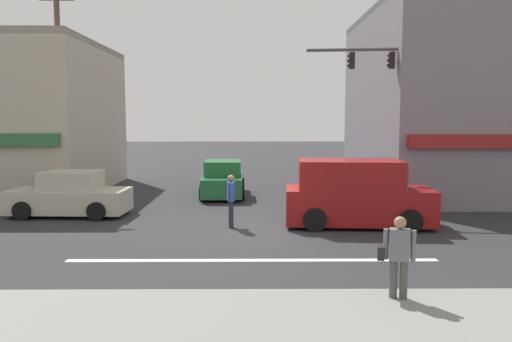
# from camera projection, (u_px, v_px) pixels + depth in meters

# --- Properties ---
(ground_plane) EXTENTS (120.00, 120.00, 0.00)m
(ground_plane) POSITION_uv_depth(u_px,v_px,m) (252.00, 229.00, 15.55)
(ground_plane) COLOR #2B2B2D
(lane_marking_stripe) EXTENTS (9.00, 0.24, 0.01)m
(lane_marking_stripe) POSITION_uv_depth(u_px,v_px,m) (252.00, 260.00, 12.06)
(lane_marking_stripe) COLOR silver
(lane_marking_stripe) RESTS_ON ground
(building_right_corner) EXTENTS (11.65, 10.98, 8.38)m
(building_right_corner) POSITION_uv_depth(u_px,v_px,m) (491.00, 102.00, 23.28)
(building_right_corner) COLOR slate
(building_right_corner) RESTS_ON ground
(street_tree) EXTENTS (3.79, 3.79, 6.24)m
(street_tree) POSITION_uv_depth(u_px,v_px,m) (427.00, 98.00, 22.67)
(street_tree) COLOR #4C3823
(street_tree) RESTS_ON ground
(utility_pole_near_left) EXTENTS (1.40, 0.22, 8.61)m
(utility_pole_near_left) POSITION_uv_depth(u_px,v_px,m) (60.00, 93.00, 20.46)
(utility_pole_near_left) COLOR brown
(utility_pole_near_left) RESTS_ON ground
(utility_pole_far_right) EXTENTS (1.40, 0.22, 8.92)m
(utility_pole_far_right) POSITION_uv_depth(u_px,v_px,m) (413.00, 94.00, 24.54)
(utility_pole_far_right) COLOR brown
(utility_pole_far_right) RESTS_ON ground
(traffic_light_mast) EXTENTS (4.87, 0.69, 6.20)m
(traffic_light_mast) POSITION_uv_depth(u_px,v_px,m) (410.00, 98.00, 18.34)
(traffic_light_mast) COLOR #47474C
(traffic_light_mast) RESTS_ON ground
(sedan_parked_curbside) EXTENTS (1.94, 4.13, 1.58)m
(sedan_parked_curbside) POSITION_uv_depth(u_px,v_px,m) (223.00, 180.00, 22.07)
(sedan_parked_curbside) COLOR #1E6033
(sedan_parked_curbside) RESTS_ON ground
(van_waiting_far) EXTENTS (4.72, 2.29, 2.11)m
(van_waiting_far) POSITION_uv_depth(u_px,v_px,m) (356.00, 195.00, 15.88)
(van_waiting_far) COLOR maroon
(van_waiting_far) RESTS_ON ground
(sedan_crossing_leftbound) EXTENTS (4.17, 2.02, 1.58)m
(sedan_crossing_leftbound) POSITION_uv_depth(u_px,v_px,m) (70.00, 196.00, 17.56)
(sedan_crossing_leftbound) COLOR #B7B29E
(sedan_crossing_leftbound) RESTS_ON ground
(pedestrian_foreground_with_bag) EXTENTS (0.67, 0.43, 1.67)m
(pedestrian_foreground_with_bag) POSITION_uv_depth(u_px,v_px,m) (398.00, 255.00, 9.01)
(pedestrian_foreground_with_bag) COLOR #4C4742
(pedestrian_foreground_with_bag) RESTS_ON ground
(pedestrian_mid_crossing) EXTENTS (0.29, 0.68, 1.67)m
(pedestrian_mid_crossing) POSITION_uv_depth(u_px,v_px,m) (231.00, 198.00, 15.63)
(pedestrian_mid_crossing) COLOR #232838
(pedestrian_mid_crossing) RESTS_ON ground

